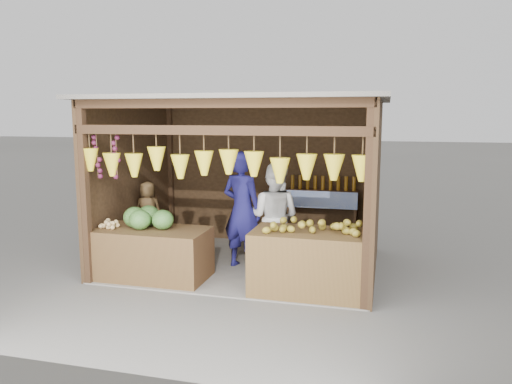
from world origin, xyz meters
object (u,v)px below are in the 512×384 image
counter_right (312,263)px  man_standing (242,210)px  counter_left (150,254)px  woman_standing (274,217)px  vendor_seated (148,211)px

counter_right → man_standing: 1.59m
counter_left → counter_right: (2.40, -0.04, 0.06)m
woman_standing → counter_left: bearing=37.4°
counter_left → vendor_seated: (-0.51, 0.99, 0.43)m
counter_left → vendor_seated: size_ratio=1.74×
man_standing → counter_left: bearing=52.2°
man_standing → woman_standing: 0.51m
counter_right → vendor_seated: size_ratio=1.63×
counter_left → man_standing: 1.54m
counter_right → man_standing: bearing=144.6°
woman_standing → counter_right: bearing=138.6°
man_standing → woman_standing: bearing=-158.9°
counter_left → vendor_seated: bearing=117.3°
counter_left → woman_standing: size_ratio=1.03×
counter_right → man_standing: man_standing is taller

